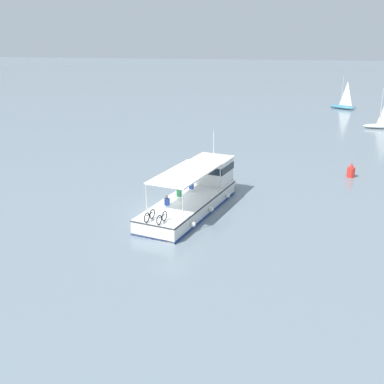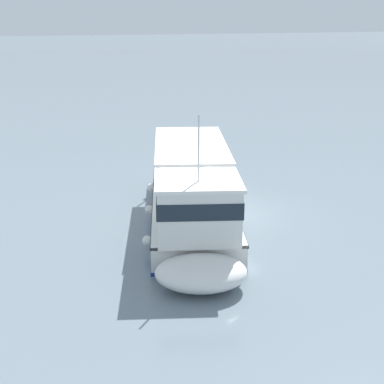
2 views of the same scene
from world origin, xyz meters
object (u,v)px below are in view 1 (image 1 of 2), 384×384
object	(u,v)px
channel_buoy	(351,171)
ferry_main	(198,193)
sailboat_far_left	(343,106)
sailboat_far_right	(382,124)

from	to	relation	value
channel_buoy	ferry_main	bearing A→B (deg)	-52.22
sailboat_far_left	ferry_main	bearing A→B (deg)	-18.17
sailboat_far_left	sailboat_far_right	bearing A→B (deg)	10.72
sailboat_far_left	channel_buoy	world-z (taller)	sailboat_far_left
sailboat_far_right	channel_buoy	xyz separation A→B (m)	(24.51, -7.36, 0.03)
ferry_main	sailboat_far_left	bearing A→B (deg)	161.83
ferry_main	sailboat_far_left	xyz separation A→B (m)	(-51.14, 16.79, -0.47)
sailboat_far_right	ferry_main	bearing A→B (deg)	-30.23
sailboat_far_left	sailboat_far_right	world-z (taller)	same
sailboat_far_right	channel_buoy	size ratio (longest dim) A/B	3.86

